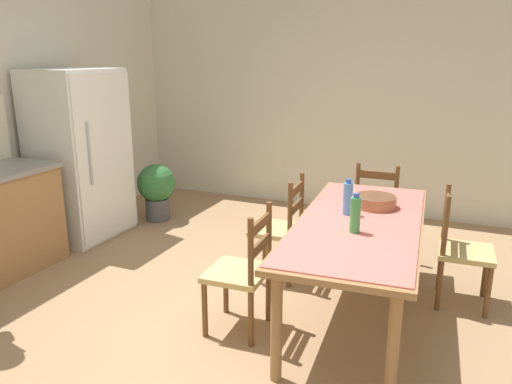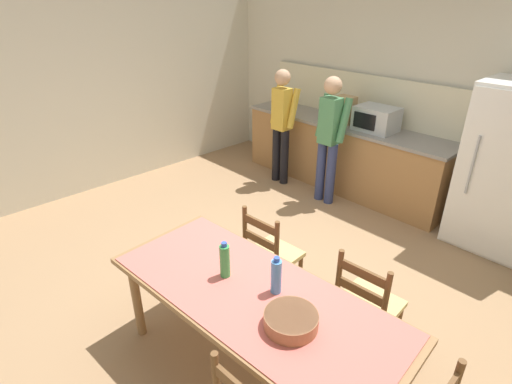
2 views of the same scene
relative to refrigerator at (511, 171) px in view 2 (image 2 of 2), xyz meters
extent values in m
plane|color=#9E7A56|center=(-1.19, -2.19, -0.88)|extent=(8.32, 8.32, 0.00)
cube|color=beige|center=(-1.19, 0.47, 0.57)|extent=(6.52, 0.12, 2.90)
cube|color=beige|center=(-4.45, -2.19, 0.57)|extent=(0.12, 5.20, 2.90)
cube|color=#9E7042|center=(-2.06, 0.04, -0.43)|extent=(3.01, 0.62, 0.89)
cube|color=gray|center=(-2.06, 0.04, 0.04)|extent=(3.05, 0.66, 0.04)
cube|color=#B7BCC1|center=(-2.74, 0.04, 0.04)|extent=(0.52, 0.38, 0.02)
cube|color=beige|center=(-2.06, 0.35, 0.36)|extent=(3.01, 0.03, 0.60)
cube|color=white|center=(0.00, 0.01, 0.00)|extent=(0.88, 0.68, 1.75)
cube|color=white|center=(0.00, -0.34, 0.00)|extent=(0.84, 0.02, 1.68)
cylinder|color=#A5AAB2|center=(-0.26, -0.36, 0.09)|extent=(0.02, 0.02, 0.61)
cube|color=#B2B7BC|center=(-1.59, 0.02, 0.21)|extent=(0.50, 0.38, 0.30)
cube|color=black|center=(-1.64, -0.17, 0.21)|extent=(0.30, 0.01, 0.19)
cube|color=tan|center=(-2.05, 0.01, 0.24)|extent=(0.24, 0.16, 0.36)
cylinder|color=olive|center=(-1.49, -3.45, -0.52)|extent=(0.07, 0.07, 0.70)
cylinder|color=olive|center=(-1.53, -2.79, -0.52)|extent=(0.07, 0.07, 0.70)
cube|color=olive|center=(-0.58, -3.06, -0.15)|extent=(2.12, 1.00, 0.04)
cube|color=#D1665B|center=(-0.58, -3.06, -0.13)|extent=(2.04, 0.96, 0.01)
cylinder|color=green|center=(-0.83, -3.07, 0.00)|extent=(0.07, 0.07, 0.24)
cylinder|color=#2D51B2|center=(-0.83, -3.07, 0.13)|extent=(0.04, 0.04, 0.03)
cylinder|color=#4C8ED6|center=(-0.48, -2.94, 0.00)|extent=(0.07, 0.07, 0.24)
cylinder|color=#2D51B2|center=(-0.48, -2.94, 0.13)|extent=(0.04, 0.04, 0.03)
cylinder|color=#9E6642|center=(-0.21, -3.10, -0.08)|extent=(0.32, 0.32, 0.09)
cylinder|color=#9E6642|center=(-0.21, -3.10, -0.04)|extent=(0.31, 0.31, 0.02)
cylinder|color=brown|center=(-0.92, -2.15, -0.67)|extent=(0.04, 0.04, 0.41)
cylinder|color=brown|center=(-1.28, -2.17, -0.67)|extent=(0.04, 0.04, 0.41)
cylinder|color=brown|center=(-0.90, -2.49, -0.67)|extent=(0.04, 0.04, 0.41)
cylinder|color=brown|center=(-1.26, -2.51, -0.67)|extent=(0.04, 0.04, 0.41)
cube|color=tan|center=(-1.09, -2.33, -0.45)|extent=(0.44, 0.42, 0.04)
cylinder|color=brown|center=(-0.90, -2.49, -0.20)|extent=(0.04, 0.04, 0.46)
cylinder|color=brown|center=(-1.26, -2.51, -0.20)|extent=(0.04, 0.04, 0.46)
cube|color=brown|center=(-1.08, -2.50, -0.07)|extent=(0.36, 0.04, 0.07)
cube|color=brown|center=(-1.08, -2.50, -0.22)|extent=(0.36, 0.04, 0.07)
cylinder|color=brown|center=(0.01, -2.08, -0.67)|extent=(0.04, 0.04, 0.41)
cylinder|color=brown|center=(-0.35, -2.10, -0.67)|extent=(0.04, 0.04, 0.41)
cylinder|color=brown|center=(0.03, -2.42, -0.67)|extent=(0.04, 0.04, 0.41)
cylinder|color=brown|center=(-0.33, -2.44, -0.67)|extent=(0.04, 0.04, 0.41)
cube|color=tan|center=(-0.16, -2.26, -0.45)|extent=(0.44, 0.42, 0.04)
cylinder|color=brown|center=(0.03, -2.42, -0.20)|extent=(0.04, 0.04, 0.46)
cylinder|color=brown|center=(-0.33, -2.44, -0.20)|extent=(0.04, 0.04, 0.46)
cube|color=brown|center=(-0.15, -2.43, -0.07)|extent=(0.36, 0.04, 0.07)
cube|color=brown|center=(-0.15, -2.43, -0.22)|extent=(0.36, 0.04, 0.07)
cylinder|color=black|center=(-2.82, -0.49, -0.48)|extent=(0.12, 0.12, 0.80)
cylinder|color=black|center=(-2.66, -0.49, -0.48)|extent=(0.12, 0.12, 0.80)
cube|color=gold|center=(-2.74, -0.49, 0.20)|extent=(0.22, 0.18, 0.56)
sphere|color=tan|center=(-2.74, -0.49, 0.62)|extent=(0.21, 0.21, 0.21)
cylinder|color=gold|center=(-2.90, -0.42, 0.23)|extent=(0.09, 0.22, 0.54)
cylinder|color=gold|center=(-2.58, -0.42, 0.23)|extent=(0.09, 0.22, 0.54)
cylinder|color=navy|center=(-1.99, -0.51, -0.47)|extent=(0.12, 0.12, 0.81)
cylinder|color=navy|center=(-1.83, -0.51, -0.47)|extent=(0.12, 0.12, 0.81)
cube|color=#478456|center=(-1.91, -0.51, 0.22)|extent=(0.23, 0.19, 0.57)
sphere|color=tan|center=(-1.91, -0.51, 0.65)|extent=(0.22, 0.22, 0.22)
cylinder|color=#478456|center=(-2.07, -0.44, 0.24)|extent=(0.09, 0.22, 0.54)
cylinder|color=#478456|center=(-1.75, -0.44, 0.24)|extent=(0.09, 0.22, 0.54)
camera|label=1|loc=(-3.97, -3.71, 1.03)|focal=35.00mm
camera|label=2|loc=(0.91, -4.44, 1.62)|focal=28.00mm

